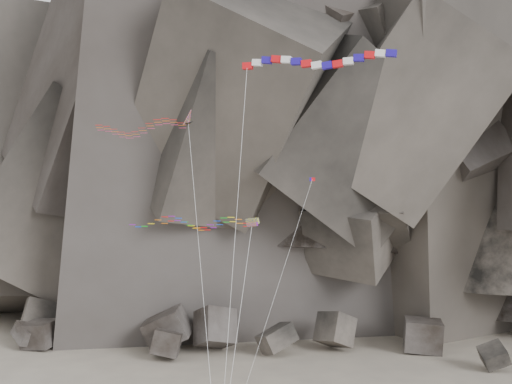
% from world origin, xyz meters
% --- Properties ---
extents(headland, '(110.00, 70.00, 84.00)m').
position_xyz_m(headland, '(0.00, 70.00, 42.00)').
color(headland, '#534B44').
rests_on(headland, ground).
extents(boulder_field, '(67.94, 15.02, 6.87)m').
position_xyz_m(boulder_field, '(-14.08, 35.14, 1.90)').
color(boulder_field, '#47423F').
rests_on(boulder_field, ground).
extents(delta_kite, '(14.47, 11.57, 27.87)m').
position_xyz_m(delta_kite, '(-11.31, 5.55, 27.56)').
color(delta_kite, red).
rests_on(delta_kite, ground).
extents(banner_kite, '(12.85, 5.08, 31.01)m').
position_xyz_m(banner_kite, '(5.55, -0.80, 31.64)').
color(banner_kite, red).
rests_on(banner_kite, ground).
extents(parafoil_kite, '(11.89, 6.49, 18.32)m').
position_xyz_m(parafoil_kite, '(-5.46, 1.35, 19.16)').
color(parafoil_kite, yellow).
rests_on(parafoil_kite, ground).
extents(pennant_kite, '(6.18, 9.96, 21.56)m').
position_xyz_m(pennant_kite, '(2.95, 2.26, 16.52)').
color(pennant_kite, red).
rests_on(pennant_kite, ground).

